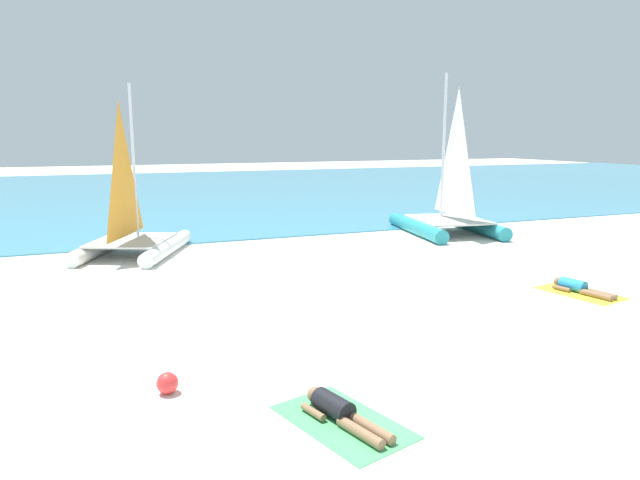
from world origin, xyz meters
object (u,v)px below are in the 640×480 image
towel_left (343,422)px  beach_ball (167,383)px  towel_right (580,293)px  sailboat_teal (448,210)px  sunbather_left (339,411)px  sailboat_white (132,231)px  sunbather_right (578,287)px

towel_left → beach_ball: 2.69m
towel_right → beach_ball: bearing=-169.3°
sailboat_teal → towel_left: size_ratio=3.20×
sunbather_left → sailboat_white: bearing=82.4°
sunbather_right → beach_ball: 10.09m
towel_left → towel_right: 8.67m
sailboat_white → towel_left: size_ratio=2.81×
towel_right → sailboat_teal: bearing=77.1°
sunbather_right → beach_ball: bearing=-179.8°
towel_left → sunbather_right: (7.87, 3.69, 0.13)m
towel_right → beach_ball: beach_ball is taller
sailboat_white → towel_right: sailboat_white is taller
sailboat_teal → beach_ball: sailboat_teal is taller
sailboat_teal → beach_ball: (-11.83, -10.26, -0.74)m
towel_right → sunbather_right: size_ratio=1.22×
sailboat_white → beach_ball: 10.56m
towel_left → sunbather_right: size_ratio=1.22×
sailboat_white → sailboat_teal: bearing=22.9°
sailboat_white → beach_ball: (-0.26, -10.54, -0.63)m
sailboat_teal → towel_left: sailboat_teal is taller
sunbather_left → sunbather_right: bearing=8.8°
sailboat_teal → sunbather_right: (-1.93, -8.32, -0.77)m
sunbather_left → towel_right: bearing=8.4°
sailboat_teal → towel_right: bearing=-94.1°
sunbather_left → beach_ball: 2.63m
towel_left → sunbather_left: bearing=105.8°
sunbather_right → beach_ball: size_ratio=4.86×
sailboat_white → towel_left: (1.78, -12.29, -0.79)m
towel_left → towel_right: (7.88, 3.63, 0.00)m
sailboat_white → sailboat_teal: sailboat_teal is taller
towel_right → beach_ball: 10.09m
sunbather_left → sailboat_teal: bearing=34.7°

